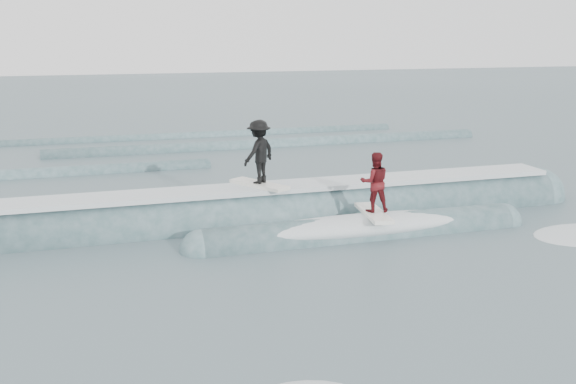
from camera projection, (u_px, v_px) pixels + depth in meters
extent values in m
plane|color=#384E51|center=(346.00, 286.00, 14.32)|extent=(160.00, 160.00, 0.00)
cylinder|color=#355659|center=(278.00, 220.00, 19.40)|extent=(18.35, 1.90, 1.90)
sphere|color=#355659|center=(535.00, 198.00, 21.98)|extent=(1.90, 1.90, 1.90)
cylinder|color=#355659|center=(362.00, 236.00, 17.86)|extent=(9.00, 1.16, 1.16)
sphere|color=#355659|center=(202.00, 251.00, 16.59)|extent=(1.16, 1.16, 1.16)
sphere|color=#355659|center=(501.00, 222.00, 19.13)|extent=(1.16, 1.16, 1.16)
cube|color=silver|center=(278.00, 187.00, 19.15)|extent=(18.00, 1.30, 0.14)
ellipsoid|color=silver|center=(363.00, 225.00, 17.79)|extent=(7.60, 1.30, 0.60)
cube|color=silver|center=(259.00, 184.00, 18.96)|extent=(1.50, 2.00, 0.10)
imported|color=black|center=(259.00, 152.00, 18.72)|extent=(1.38, 1.28, 1.87)
cube|color=white|center=(374.00, 213.00, 17.80)|extent=(0.79, 2.05, 0.10)
imported|color=#510F13|center=(375.00, 182.00, 17.59)|extent=(0.92, 0.77, 1.66)
cylinder|color=#355659|center=(275.00, 146.00, 32.01)|extent=(22.00, 0.80, 0.80)
cylinder|color=#355659|center=(202.00, 137.00, 34.87)|extent=(22.00, 0.60, 0.60)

